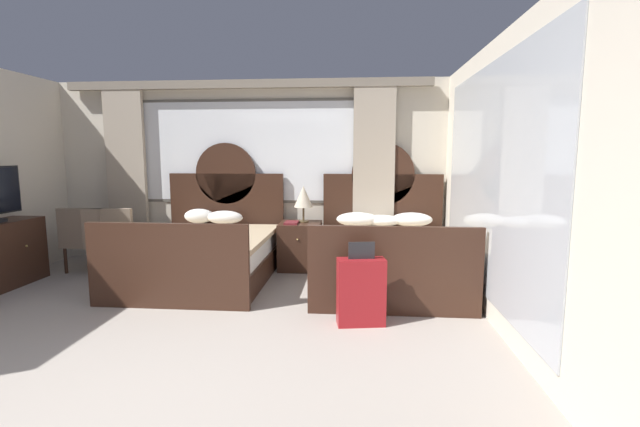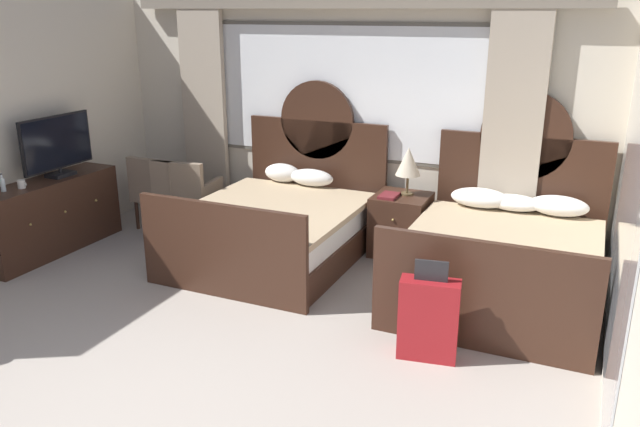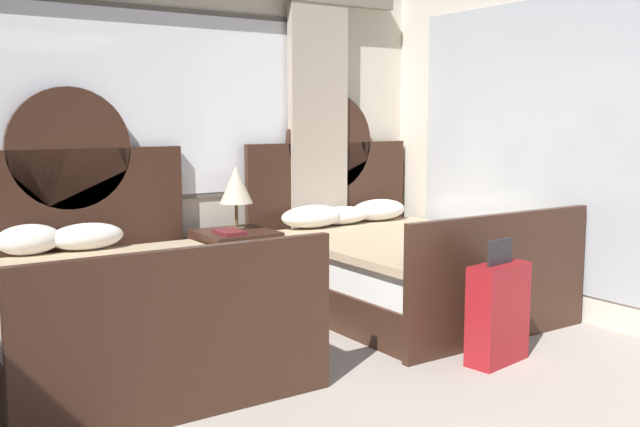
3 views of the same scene
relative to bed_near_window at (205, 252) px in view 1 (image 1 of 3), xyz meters
The scene contains 11 objects.
ground_plane 3.11m from the bed_near_window, 83.83° to the right, with size 24.00×24.00×0.00m, color #9E9389.
wall_back_window 1.56m from the bed_near_window, 72.99° to the left, with size 5.83×0.22×2.70m.
wall_right_mirror 3.65m from the bed_near_window, 21.12° to the right, with size 0.08×4.75×2.70m.
bed_near_window is the anchor object (origin of this frame).
bed_near_mirror 2.33m from the bed_near_window, ahead, with size 1.73×2.17×1.78m.
nightstand_between_beds 1.33m from the bed_near_window, 28.33° to the left, with size 0.58×0.60×0.66m.
table_lamp_on_nightstand 1.53m from the bed_near_window, 29.34° to the left, with size 0.27×0.27×0.52m.
book_on_nightstand 1.22m from the bed_near_window, 25.88° to the left, with size 0.18×0.26×0.03m.
armchair_by_window_left 1.41m from the bed_near_window, 168.67° to the left, with size 0.72×0.72×0.90m.
armchair_by_window_centre 1.74m from the bed_near_window, behind, with size 0.67×0.67×0.90m.
suitcase_on_floor 2.43m from the bed_near_window, 34.52° to the right, with size 0.47×0.26×0.80m.
Camera 1 is at (1.62, -2.28, 1.60)m, focal length 24.30 mm.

